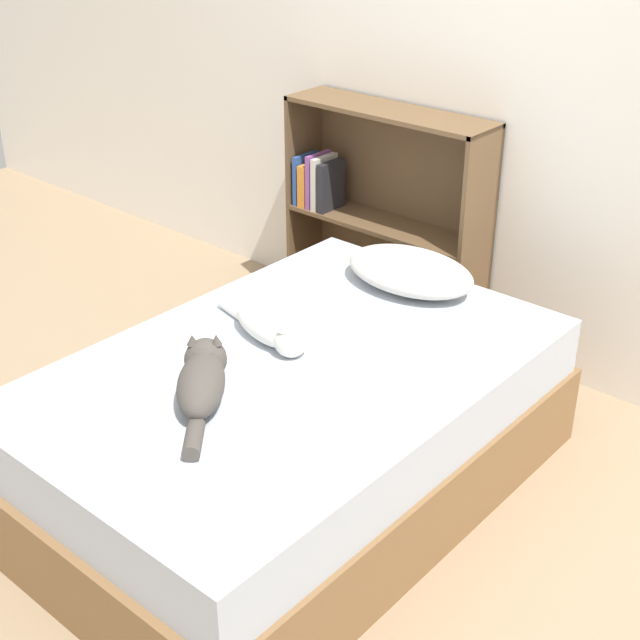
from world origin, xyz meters
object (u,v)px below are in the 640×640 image
object	(u,v)px
pillow	(410,271)
bookshelf	(384,216)
cat_dark	(202,379)
cat_light	(271,326)
bed	(294,427)

from	to	relation	value
pillow	bookshelf	distance (m)	0.70
pillow	bookshelf	world-z (taller)	bookshelf
pillow	cat_dark	size ratio (longest dim) A/B	1.27
pillow	cat_dark	xyz separation A→B (m)	(-0.02, -1.06, 0.00)
pillow	bookshelf	bearing A→B (deg)	135.53
cat_dark	cat_light	bearing A→B (deg)	-29.52
pillow	cat_light	world-z (taller)	cat_light
cat_light	cat_dark	xyz separation A→B (m)	(0.09, -0.39, 0.01)
pillow	bookshelf	xyz separation A→B (m)	(-0.50, 0.49, -0.05)
bookshelf	pillow	bearing A→B (deg)	-44.47
bookshelf	bed	bearing A→B (deg)	-65.78
bed	pillow	bearing A→B (deg)	93.62
bed	cat_dark	size ratio (longest dim) A/B	4.41
cat_light	bookshelf	distance (m)	1.23
pillow	cat_dark	bearing A→B (deg)	-90.93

